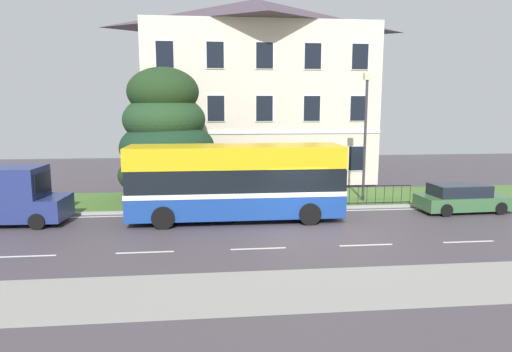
{
  "coord_description": "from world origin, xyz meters",
  "views": [
    {
      "loc": [
        -3.69,
        -17.2,
        5.06
      ],
      "look_at": [
        -1.49,
        3.9,
        1.75
      ],
      "focal_mm": 31.41,
      "sensor_mm": 36.0,
      "label": 1
    }
  ],
  "objects_px": {
    "single_decker_bus": "(236,181)",
    "white_panel_van": "(2,195)",
    "georgian_townhouse": "(257,90)",
    "litter_bin": "(222,194)",
    "evergreen_tree": "(165,139)",
    "street_lamp_post": "(365,129)",
    "parked_hatchback_00": "(462,198)"
  },
  "relations": [
    {
      "from": "white_panel_van",
      "to": "street_lamp_post",
      "type": "xyz_separation_m",
      "value": [
        17.0,
        2.66,
        2.64
      ]
    },
    {
      "from": "litter_bin",
      "to": "white_panel_van",
      "type": "bearing_deg",
      "value": -167.51
    },
    {
      "from": "single_decker_bus",
      "to": "parked_hatchback_00",
      "type": "distance_m",
      "value": 11.06
    },
    {
      "from": "single_decker_bus",
      "to": "street_lamp_post",
      "type": "height_order",
      "value": "street_lamp_post"
    },
    {
      "from": "white_panel_van",
      "to": "street_lamp_post",
      "type": "bearing_deg",
      "value": 11.25
    },
    {
      "from": "evergreen_tree",
      "to": "parked_hatchback_00",
      "type": "bearing_deg",
      "value": -14.86
    },
    {
      "from": "single_decker_bus",
      "to": "white_panel_van",
      "type": "bearing_deg",
      "value": 178.23
    },
    {
      "from": "georgian_townhouse",
      "to": "street_lamp_post",
      "type": "relative_size",
      "value": 2.25
    },
    {
      "from": "single_decker_bus",
      "to": "litter_bin",
      "type": "bearing_deg",
      "value": 102.96
    },
    {
      "from": "georgian_townhouse",
      "to": "litter_bin",
      "type": "relative_size",
      "value": 12.83
    },
    {
      "from": "evergreen_tree",
      "to": "single_decker_bus",
      "type": "height_order",
      "value": "evergreen_tree"
    },
    {
      "from": "georgian_townhouse",
      "to": "street_lamp_post",
      "type": "distance_m",
      "value": 10.43
    },
    {
      "from": "single_decker_bus",
      "to": "litter_bin",
      "type": "distance_m",
      "value": 2.69
    },
    {
      "from": "georgian_townhouse",
      "to": "litter_bin",
      "type": "height_order",
      "value": "georgian_townhouse"
    },
    {
      "from": "single_decker_bus",
      "to": "litter_bin",
      "type": "relative_size",
      "value": 8.18
    },
    {
      "from": "single_decker_bus",
      "to": "parked_hatchback_00",
      "type": "relative_size",
      "value": 2.16
    },
    {
      "from": "single_decker_bus",
      "to": "white_panel_van",
      "type": "xyz_separation_m",
      "value": [
        -10.08,
        0.3,
        -0.48
      ]
    },
    {
      "from": "white_panel_van",
      "to": "parked_hatchback_00",
      "type": "xyz_separation_m",
      "value": [
        21.07,
        0.16,
        -0.63
      ]
    },
    {
      "from": "white_panel_van",
      "to": "single_decker_bus",
      "type": "bearing_deg",
      "value": 0.68
    },
    {
      "from": "evergreen_tree",
      "to": "street_lamp_post",
      "type": "xyz_separation_m",
      "value": [
        10.39,
        -1.34,
        0.57
      ]
    },
    {
      "from": "white_panel_van",
      "to": "street_lamp_post",
      "type": "distance_m",
      "value": 17.41
    },
    {
      "from": "street_lamp_post",
      "to": "litter_bin",
      "type": "relative_size",
      "value": 5.71
    },
    {
      "from": "white_panel_van",
      "to": "litter_bin",
      "type": "xyz_separation_m",
      "value": [
        9.52,
        2.11,
        -0.58
      ]
    },
    {
      "from": "evergreen_tree",
      "to": "white_panel_van",
      "type": "height_order",
      "value": "evergreen_tree"
    },
    {
      "from": "evergreen_tree",
      "to": "white_panel_van",
      "type": "relative_size",
      "value": 1.4
    },
    {
      "from": "white_panel_van",
      "to": "litter_bin",
      "type": "relative_size",
      "value": 4.27
    },
    {
      "from": "single_decker_bus",
      "to": "white_panel_van",
      "type": "height_order",
      "value": "single_decker_bus"
    },
    {
      "from": "white_panel_van",
      "to": "litter_bin",
      "type": "bearing_deg",
      "value": 14.86
    },
    {
      "from": "georgian_townhouse",
      "to": "parked_hatchback_00",
      "type": "xyz_separation_m",
      "value": [
        8.8,
        -11.5,
        -5.57
      ]
    },
    {
      "from": "evergreen_tree",
      "to": "litter_bin",
      "type": "height_order",
      "value": "evergreen_tree"
    },
    {
      "from": "georgian_townhouse",
      "to": "white_panel_van",
      "type": "distance_m",
      "value": 17.63
    },
    {
      "from": "evergreen_tree",
      "to": "street_lamp_post",
      "type": "bearing_deg",
      "value": -7.33
    }
  ]
}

